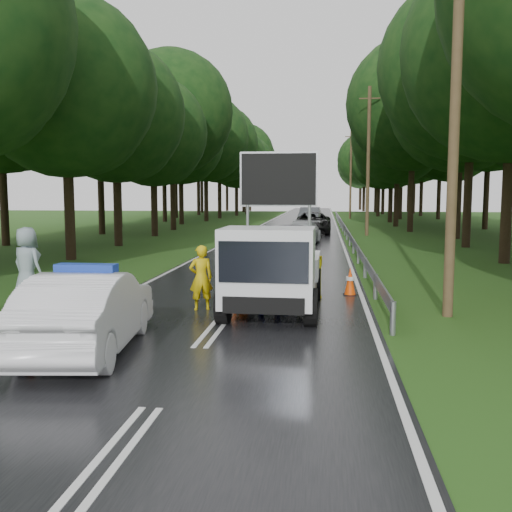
# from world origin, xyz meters

# --- Properties ---
(ground) EXTENTS (160.00, 160.00, 0.00)m
(ground) POSITION_xyz_m (0.00, 0.00, 0.00)
(ground) COLOR #2A4A15
(ground) RESTS_ON ground
(road) EXTENTS (7.00, 140.00, 0.02)m
(road) POSITION_xyz_m (0.00, 30.00, 0.01)
(road) COLOR black
(road) RESTS_ON ground
(guardrail) EXTENTS (0.12, 60.06, 0.70)m
(guardrail) POSITION_xyz_m (3.70, 29.67, 0.55)
(guardrail) COLOR gray
(guardrail) RESTS_ON ground
(utility_pole_near) EXTENTS (1.40, 0.24, 10.00)m
(utility_pole_near) POSITION_xyz_m (5.20, 2.00, 5.06)
(utility_pole_near) COLOR #463620
(utility_pole_near) RESTS_ON ground
(utility_pole_mid) EXTENTS (1.40, 0.24, 10.00)m
(utility_pole_mid) POSITION_xyz_m (5.20, 28.00, 5.06)
(utility_pole_mid) COLOR #463620
(utility_pole_mid) RESTS_ON ground
(utility_pole_far) EXTENTS (1.40, 0.24, 10.00)m
(utility_pole_far) POSITION_xyz_m (5.20, 54.00, 5.06)
(utility_pole_far) COLOR #463620
(utility_pole_far) RESTS_ON ground
(police_sedan) EXTENTS (2.06, 4.61, 1.62)m
(police_sedan) POSITION_xyz_m (-1.97, -1.93, 0.74)
(police_sedan) COLOR silver
(police_sedan) RESTS_ON ground
(work_truck) EXTENTS (2.28, 4.95, 3.91)m
(work_truck) POSITION_xyz_m (1.07, 1.96, 1.06)
(work_truck) COLOR gray
(work_truck) RESTS_ON ground
(barrier) EXTENTS (2.88, 0.33, 1.19)m
(barrier) POSITION_xyz_m (0.80, 4.00, 0.90)
(barrier) COLOR #F2ED0D
(barrier) RESTS_ON ground
(officer) EXTENTS (0.70, 0.59, 1.62)m
(officer) POSITION_xyz_m (-0.72, 2.00, 0.81)
(officer) COLOR gold
(officer) RESTS_ON ground
(civilian) EXTENTS (1.17, 1.06, 1.96)m
(civilian) POSITION_xyz_m (1.19, 1.67, 0.98)
(civilian) COLOR #171F98
(civilian) RESTS_ON ground
(bystander_right) EXTENTS (1.16, 0.98, 2.01)m
(bystander_right) POSITION_xyz_m (-5.53, 2.50, 1.00)
(bystander_right) COLOR #83959E
(bystander_right) RESTS_ON ground
(queue_car_first) EXTENTS (2.03, 4.62, 1.55)m
(queue_car_first) POSITION_xyz_m (0.82, 14.24, 0.77)
(queue_car_first) COLOR #42444A
(queue_car_first) RESTS_ON ground
(queue_car_second) EXTENTS (2.28, 4.65, 1.30)m
(queue_car_second) POSITION_xyz_m (1.05, 20.75, 0.65)
(queue_car_second) COLOR #9FA3A7
(queue_car_second) RESTS_ON ground
(queue_car_third) EXTENTS (2.68, 5.62, 1.55)m
(queue_car_third) POSITION_xyz_m (1.46, 29.11, 0.77)
(queue_car_third) COLOR black
(queue_car_third) RESTS_ON ground
(queue_car_fourth) EXTENTS (1.95, 5.07, 1.65)m
(queue_car_fourth) POSITION_xyz_m (1.01, 39.21, 0.82)
(queue_car_fourth) COLOR #3A3E42
(queue_car_fourth) RESTS_ON ground
(cone_near_left) EXTENTS (0.37, 0.37, 0.79)m
(cone_near_left) POSITION_xyz_m (-2.50, -3.20, 0.38)
(cone_near_left) COLOR black
(cone_near_left) RESTS_ON ground
(cone_center) EXTENTS (0.34, 0.34, 0.72)m
(cone_center) POSITION_xyz_m (0.33, 2.00, 0.35)
(cone_center) COLOR black
(cone_center) RESTS_ON ground
(cone_far) EXTENTS (0.34, 0.34, 0.72)m
(cone_far) POSITION_xyz_m (0.01, 2.50, 0.35)
(cone_far) COLOR black
(cone_far) RESTS_ON ground
(cone_left_mid) EXTENTS (0.33, 0.33, 0.69)m
(cone_left_mid) POSITION_xyz_m (-3.40, 1.08, 0.34)
(cone_left_mid) COLOR black
(cone_left_mid) RESTS_ON ground
(cone_right) EXTENTS (0.39, 0.39, 0.82)m
(cone_right) POSITION_xyz_m (3.03, 4.50, 0.40)
(cone_right) COLOR black
(cone_right) RESTS_ON ground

